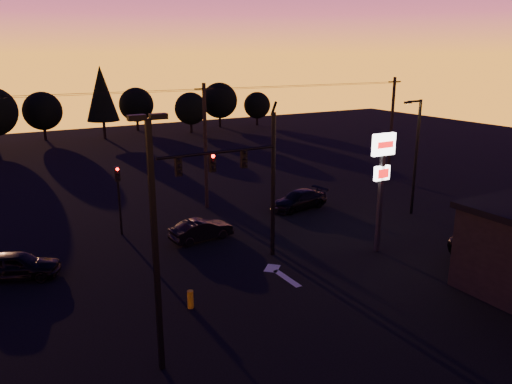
% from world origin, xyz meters
% --- Properties ---
extents(ground, '(120.00, 120.00, 0.00)m').
position_xyz_m(ground, '(0.00, 0.00, 0.00)').
color(ground, black).
rests_on(ground, ground).
extents(lane_arrow, '(1.20, 3.10, 0.01)m').
position_xyz_m(lane_arrow, '(0.50, 1.67, 0.01)').
color(lane_arrow, beige).
rests_on(lane_arrow, ground).
extents(traffic_signal_mast, '(6.79, 0.52, 8.58)m').
position_xyz_m(traffic_signal_mast, '(-0.10, 3.99, 4.94)').
color(traffic_signal_mast, black).
rests_on(traffic_signal_mast, ground).
extents(secondary_signal, '(0.30, 0.31, 4.35)m').
position_xyz_m(secondary_signal, '(-5.00, 11.49, 2.86)').
color(secondary_signal, black).
rests_on(secondary_signal, ground).
extents(parking_lot_light, '(1.25, 0.30, 9.14)m').
position_xyz_m(parking_lot_light, '(-7.50, -3.00, 5.27)').
color(parking_lot_light, black).
rests_on(parking_lot_light, ground).
extents(pylon_sign, '(1.50, 0.28, 6.80)m').
position_xyz_m(pylon_sign, '(7.00, 1.50, 4.91)').
color(pylon_sign, black).
rests_on(pylon_sign, ground).
extents(streetlight, '(1.55, 0.35, 8.00)m').
position_xyz_m(streetlight, '(13.91, 5.50, 4.42)').
color(streetlight, black).
rests_on(streetlight, ground).
extents(utility_pole_1, '(1.40, 0.26, 9.00)m').
position_xyz_m(utility_pole_1, '(2.00, 14.00, 4.59)').
color(utility_pole_1, black).
rests_on(utility_pole_1, ground).
extents(utility_pole_2, '(1.40, 0.26, 9.00)m').
position_xyz_m(utility_pole_2, '(20.00, 14.00, 4.59)').
color(utility_pole_2, black).
rests_on(utility_pole_2, ground).
extents(power_wires, '(36.00, 1.22, 0.07)m').
position_xyz_m(power_wires, '(2.00, 14.00, 8.57)').
color(power_wires, black).
rests_on(power_wires, ground).
extents(bollard, '(0.28, 0.28, 0.83)m').
position_xyz_m(bollard, '(-4.88, 0.61, 0.41)').
color(bollard, '#AF8B0B').
rests_on(bollard, ground).
extents(tree_3, '(4.95, 4.95, 6.22)m').
position_xyz_m(tree_3, '(-4.00, 52.00, 3.75)').
color(tree_3, black).
rests_on(tree_3, ground).
extents(tree_4, '(4.18, 4.18, 9.50)m').
position_xyz_m(tree_4, '(3.00, 49.00, 5.93)').
color(tree_4, black).
rests_on(tree_4, ground).
extents(tree_5, '(4.95, 4.95, 6.22)m').
position_xyz_m(tree_5, '(9.00, 54.00, 3.75)').
color(tree_5, black).
rests_on(tree_5, ground).
extents(tree_6, '(4.54, 4.54, 5.71)m').
position_xyz_m(tree_6, '(15.00, 48.00, 3.43)').
color(tree_6, black).
rests_on(tree_6, ground).
extents(tree_7, '(5.36, 5.36, 6.74)m').
position_xyz_m(tree_7, '(21.00, 51.00, 4.06)').
color(tree_7, black).
rests_on(tree_7, ground).
extents(tree_8, '(4.12, 4.12, 5.19)m').
position_xyz_m(tree_8, '(27.00, 50.00, 3.12)').
color(tree_8, black).
rests_on(tree_8, ground).
extents(car_left, '(4.44, 3.16, 1.40)m').
position_xyz_m(car_left, '(-11.26, 7.78, 0.70)').
color(car_left, black).
rests_on(car_left, ground).
extents(car_mid, '(4.00, 1.74, 1.28)m').
position_xyz_m(car_mid, '(-1.02, 8.12, 0.64)').
color(car_mid, black).
rests_on(car_mid, ground).
extents(car_right, '(4.75, 2.40, 1.32)m').
position_xyz_m(car_right, '(7.70, 10.42, 0.66)').
color(car_right, black).
rests_on(car_right, ground).
extents(suv_parked, '(2.58, 5.39, 1.48)m').
position_xyz_m(suv_parked, '(11.14, -3.43, 0.74)').
color(suv_parked, black).
rests_on(suv_parked, ground).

